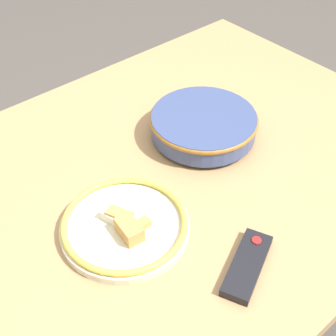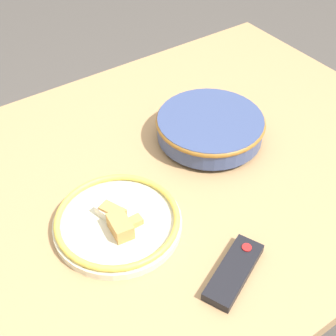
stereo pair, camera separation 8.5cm
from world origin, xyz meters
name	(u,v)px [view 2 (the right image)]	position (x,y,z in m)	size (l,w,h in m)	color
ground_plane	(164,327)	(0.00, 0.00, 0.00)	(8.00, 8.00, 0.00)	#4C4742
dining_table	(163,196)	(0.00, 0.00, 0.67)	(1.43, 0.99, 0.75)	tan
noodle_bowl	(210,127)	(-0.18, -0.04, 0.79)	(0.28, 0.28, 0.07)	#384775
food_plate	(118,221)	(0.17, 0.08, 0.76)	(0.28, 0.28, 0.05)	beige
tv_remote	(234,271)	(0.05, 0.32, 0.76)	(0.18, 0.12, 0.02)	black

